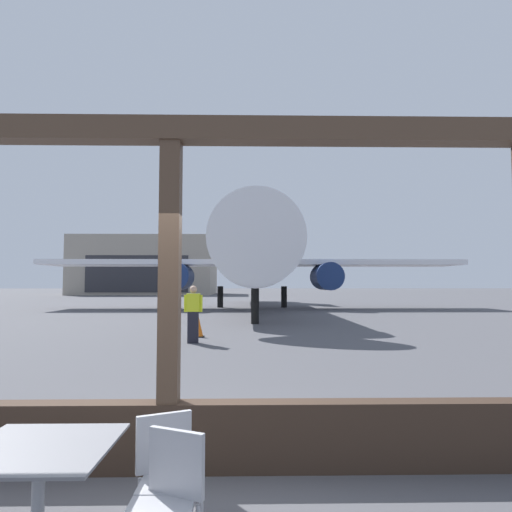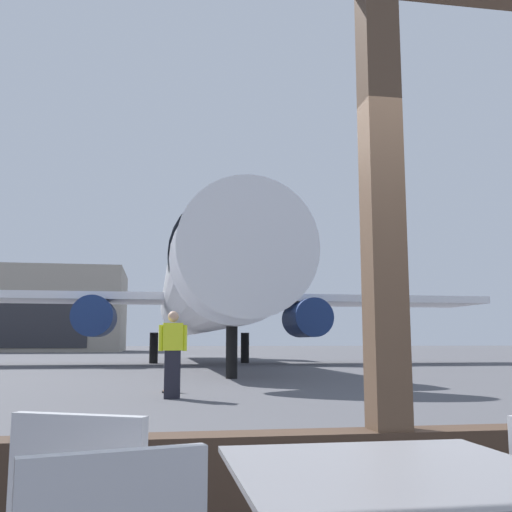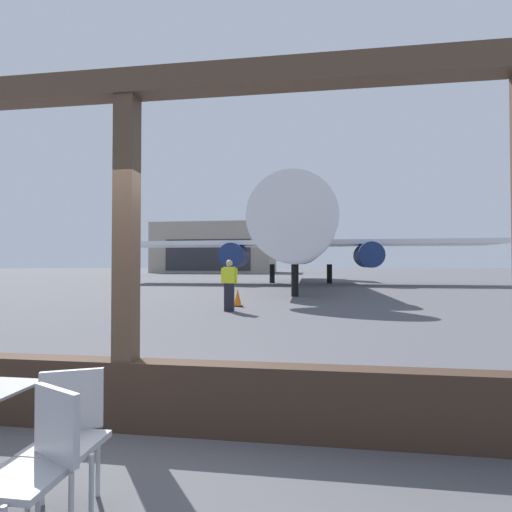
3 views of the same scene
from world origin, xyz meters
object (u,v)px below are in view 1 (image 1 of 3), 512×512
object	(u,v)px
airplane	(252,258)
distant_hangar	(148,266)
cafe_chair_window_left	(167,468)
traffic_cone	(199,328)
ground_crew_worker	(193,313)
cafe_chair_aisle_right	(167,493)
dining_table	(38,490)

from	to	relation	value
airplane	distant_hangar	bearing A→B (deg)	111.97
cafe_chair_window_left	traffic_cone	distance (m)	11.87
distant_hangar	ground_crew_worker	bearing A→B (deg)	-75.90
distant_hangar	cafe_chair_aisle_right	bearing A→B (deg)	-77.07
dining_table	cafe_chair_aisle_right	xyz separation A→B (m)	(0.84, -0.11, 0.03)
ground_crew_worker	distant_hangar	distance (m)	61.36
traffic_cone	distant_hangar	world-z (taller)	distant_hangar
cafe_chair_window_left	traffic_cone	world-z (taller)	cafe_chair_window_left
ground_crew_worker	cafe_chair_window_left	bearing A→B (deg)	-83.89
dining_table	traffic_cone	xyz separation A→B (m)	(-0.32, 12.08, -0.18)
cafe_chair_window_left	ground_crew_worker	distance (m)	10.38
dining_table	distant_hangar	distance (m)	71.73
traffic_cone	airplane	bearing A→B (deg)	82.90
cafe_chair_window_left	distant_hangar	distance (m)	71.65
airplane	dining_table	bearing A→B (deg)	-93.40
ground_crew_worker	distant_hangar	xyz separation A→B (m)	(-14.92, 59.40, 3.70)
airplane	ground_crew_worker	size ratio (longest dim) A/B	17.21
cafe_chair_aisle_right	airplane	distance (m)	28.32
cafe_chair_window_left	ground_crew_worker	bearing A→B (deg)	96.11
cafe_chair_window_left	traffic_cone	xyz separation A→B (m)	(-1.10, 11.82, -0.21)
ground_crew_worker	dining_table	bearing A→B (deg)	-88.22
airplane	traffic_cone	bearing A→B (deg)	-97.10
cafe_chair_window_left	airplane	size ratio (longest dim) A/B	0.03
cafe_chair_aisle_right	distant_hangar	distance (m)	72.02
cafe_chair_aisle_right	ground_crew_worker	size ratio (longest dim) A/B	0.50
ground_crew_worker	traffic_cone	xyz separation A→B (m)	(0.01, 1.51, -0.59)
cafe_chair_aisle_right	traffic_cone	world-z (taller)	cafe_chair_aisle_right
cafe_chair_window_left	distant_hangar	world-z (taller)	distant_hangar
cafe_chair_window_left	distant_hangar	size ratio (longest dim) A/B	0.04
cafe_chair_window_left	ground_crew_worker	world-z (taller)	ground_crew_worker
cafe_chair_window_left	ground_crew_worker	size ratio (longest dim) A/B	0.50
traffic_cone	distant_hangar	size ratio (longest dim) A/B	0.03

